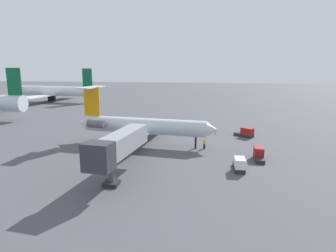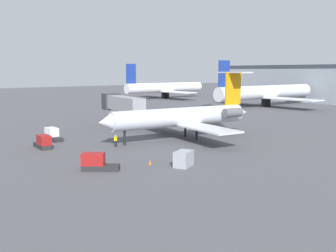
# 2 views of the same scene
# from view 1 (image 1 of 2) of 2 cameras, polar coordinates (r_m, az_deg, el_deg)

# --- Properties ---
(ground_plane) EXTENTS (400.00, 400.00, 0.10)m
(ground_plane) POSITION_cam_1_polar(r_m,az_deg,el_deg) (54.06, -3.40, -3.96)
(ground_plane) COLOR #4C4C51
(regional_jet) EXTENTS (22.60, 27.17, 10.46)m
(regional_jet) POSITION_cam_1_polar(r_m,az_deg,el_deg) (54.67, -5.30, 0.13)
(regional_jet) COLOR silver
(regional_jet) RESTS_ON ground_plane
(jet_bridge) EXTENTS (14.11, 4.57, 6.14)m
(jet_bridge) POSITION_cam_1_polar(r_m,az_deg,el_deg) (37.85, -9.78, -3.88)
(jet_bridge) COLOR gray
(jet_bridge) RESTS_ON ground_plane
(ground_crew_marshaller) EXTENTS (0.48, 0.45, 1.69)m
(ground_crew_marshaller) POSITION_cam_1_polar(r_m,az_deg,el_deg) (52.70, 6.98, -3.42)
(ground_crew_marshaller) COLOR black
(ground_crew_marshaller) RESTS_ON ground_plane
(baggage_tug_lead) EXTENTS (4.02, 1.47, 1.90)m
(baggage_tug_lead) POSITION_cam_1_polar(r_m,az_deg,el_deg) (42.86, 13.52, -7.23)
(baggage_tug_lead) COLOR #262628
(baggage_tug_lead) RESTS_ON ground_plane
(baggage_tug_trailing) EXTENTS (4.05, 1.55, 1.90)m
(baggage_tug_trailing) POSITION_cam_1_polar(r_m,az_deg,el_deg) (48.47, 17.00, -5.22)
(baggage_tug_trailing) COLOR #262628
(baggage_tug_trailing) RESTS_ON ground_plane
(baggage_tug_spare) EXTENTS (3.59, 4.00, 1.90)m
(baggage_tug_spare) POSITION_cam_1_polar(r_m,az_deg,el_deg) (62.90, 14.67, -1.27)
(baggage_tug_spare) COLOR #262628
(baggage_tug_spare) RESTS_ON ground_plane
(cargo_container_uld) EXTENTS (2.50, 2.89, 1.75)m
(cargo_container_uld) POSITION_cam_1_polar(r_m,az_deg,el_deg) (66.81, 7.00, -0.20)
(cargo_container_uld) COLOR #999EA8
(cargo_container_uld) RESTS_ON ground_plane
(traffic_cone_near) EXTENTS (0.36, 0.36, 0.55)m
(traffic_cone_near) POSITION_cam_1_polar(r_m,az_deg,el_deg) (63.96, 9.12, -1.34)
(traffic_cone_near) COLOR orange
(traffic_cone_near) RESTS_ON ground_plane
(parked_airliner_east_mid) EXTENTS (31.84, 37.46, 13.16)m
(parked_airliner_east_mid) POSITION_cam_1_polar(r_m,az_deg,el_deg) (128.90, -21.40, 6.24)
(parked_airliner_east_mid) COLOR silver
(parked_airliner_east_mid) RESTS_ON ground_plane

